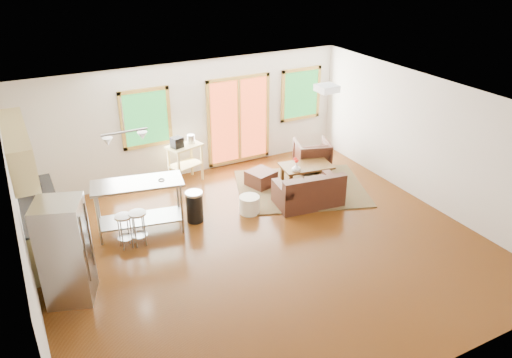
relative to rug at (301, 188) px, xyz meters
name	(u,v)px	position (x,y,z in m)	size (l,w,h in m)	color
floor	(264,246)	(-1.79, -1.59, -0.02)	(7.50, 7.00, 0.02)	#3B1D07
ceiling	(265,106)	(-1.79, -1.59, 2.60)	(7.50, 7.00, 0.02)	silver
back_wall	(190,119)	(-1.79, 1.92, 1.29)	(7.50, 0.02, 2.60)	beige
left_wall	(23,237)	(-5.55, -1.59, 1.29)	(0.02, 7.00, 2.60)	beige
right_wall	(430,142)	(1.97, -1.59, 1.29)	(0.02, 7.00, 2.60)	beige
front_wall	(413,303)	(-1.79, -5.10, 1.29)	(7.50, 0.02, 2.60)	beige
window_left	(146,118)	(-2.79, 1.87, 1.49)	(1.10, 0.05, 1.30)	#1A5922
french_doors	(239,120)	(-0.59, 1.87, 1.09)	(1.60, 0.05, 2.10)	#B83F1C
window_right	(301,94)	(1.11, 1.87, 1.49)	(1.10, 0.05, 1.30)	#1A5922
rug	(301,188)	(0.00, 0.00, 0.00)	(2.74, 2.11, 0.03)	#3A5231
loveseat	(309,192)	(-0.25, -0.69, 0.27)	(1.43, 0.93, 0.71)	black
coffee_table	(306,167)	(0.24, 0.19, 0.37)	(1.20, 0.82, 0.44)	#3B2610
armchair	(312,154)	(0.78, 0.76, 0.38)	(0.77, 0.72, 0.79)	black
ottoman	(261,178)	(-0.71, 0.53, 0.16)	(0.54, 0.54, 0.36)	black
pouf	(249,205)	(-1.48, -0.42, 0.17)	(0.41, 0.41, 0.36)	#EBE6CA
vase	(296,167)	(-0.10, 0.05, 0.51)	(0.24, 0.24, 0.34)	silver
book	(316,158)	(0.50, 0.21, 0.53)	(0.21, 0.03, 0.28)	maroon
cabinets	(36,203)	(-5.27, 0.11, 0.91)	(0.64, 2.24, 2.30)	#D4BC71
refrigerator	(66,252)	(-5.04, -1.48, 0.81)	(0.83, 0.82, 1.65)	#B7BABC
island	(139,198)	(-3.58, -0.12, 0.69)	(1.72, 0.95, 1.03)	#B7BABC
cup	(162,181)	(-3.16, -0.24, 1.00)	(0.12, 0.10, 0.12)	silver
bar_stool_a	(124,224)	(-3.97, -0.50, 0.46)	(0.32, 0.32, 0.64)	#B7BABC
bar_stool_b	(138,221)	(-3.73, -0.53, 0.48)	(0.33, 0.33, 0.66)	#B7BABC
trash_can	(195,206)	(-2.55, -0.20, 0.30)	(0.41, 0.41, 0.62)	black
kitchen_cart	(184,151)	(-2.12, 1.49, 0.75)	(0.83, 0.66, 1.12)	#D4BC71
ceiling_flush	(327,88)	(-0.19, -0.99, 2.52)	(0.35, 0.35, 0.12)	white
pendant_light	(125,138)	(-3.69, -0.09, 1.88)	(0.80, 0.18, 0.79)	gray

